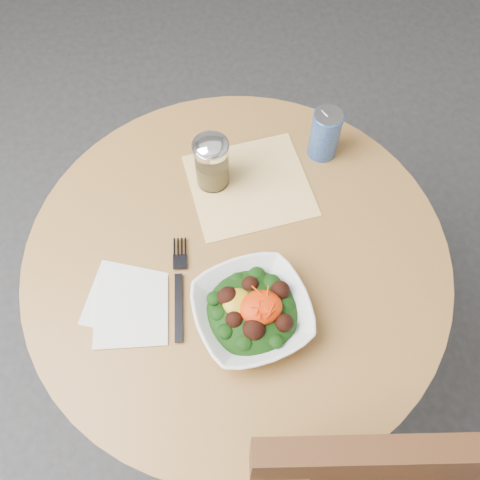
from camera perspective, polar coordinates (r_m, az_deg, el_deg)
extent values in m
plane|color=#2E2D30|center=(1.82, -0.22, -12.41)|extent=(6.00, 6.00, 0.00)
cylinder|color=black|center=(1.81, -0.22, -12.27)|extent=(0.52, 0.52, 0.03)
cylinder|color=black|center=(1.49, -0.27, -8.60)|extent=(0.10, 0.10, 0.71)
cylinder|color=#AA783D|center=(1.14, -0.34, -2.16)|extent=(0.90, 0.90, 0.04)
cube|color=#512916|center=(1.07, 13.30, -22.56)|extent=(0.43, 0.11, 0.51)
cube|color=orange|center=(1.21, 1.02, 5.85)|extent=(0.28, 0.26, 0.00)
cube|color=white|center=(1.11, -12.23, -6.10)|extent=(0.19, 0.19, 0.00)
cube|color=white|center=(1.09, -11.53, -7.55)|extent=(0.16, 0.16, 0.00)
imported|color=white|center=(1.04, 1.28, -7.71)|extent=(0.26, 0.26, 0.05)
ellipsoid|color=black|center=(1.05, 1.28, -7.74)|extent=(0.18, 0.18, 0.06)
ellipsoid|color=#BE9513|center=(1.02, -0.29, -6.63)|extent=(0.06, 0.06, 0.02)
ellipsoid|color=#F53905|center=(1.01, 2.24, -7.18)|extent=(0.08, 0.07, 0.04)
cube|color=black|center=(1.08, -6.56, -7.15)|extent=(0.04, 0.15, 0.00)
cube|color=black|center=(1.13, -6.42, -1.57)|extent=(0.04, 0.08, 0.00)
cylinder|color=silver|center=(1.18, -3.01, 7.99)|extent=(0.07, 0.07, 0.11)
cylinder|color=#A8884E|center=(1.20, -2.95, 7.28)|extent=(0.06, 0.06, 0.06)
cylinder|color=white|center=(1.13, -3.15, 9.86)|extent=(0.08, 0.08, 0.01)
ellipsoid|color=white|center=(1.12, -3.17, 10.08)|extent=(0.07, 0.07, 0.03)
cylinder|color=#0D2897|center=(1.24, 9.04, 11.07)|extent=(0.07, 0.07, 0.12)
cylinder|color=silver|center=(1.19, 9.48, 13.02)|extent=(0.06, 0.06, 0.00)
cube|color=silver|center=(1.19, 9.25, 13.35)|extent=(0.02, 0.02, 0.00)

